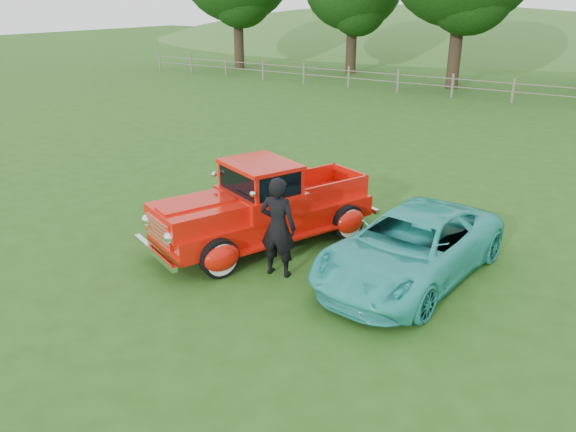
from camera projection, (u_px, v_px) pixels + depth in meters
The scene contains 6 objects.
ground at pixel (225, 279), 10.39m from camera, with size 140.00×140.00×0.00m, color #285015.
distant_hills at pixel (550, 90), 60.33m from camera, with size 116.00×60.00×18.00m.
fence_line at pixel (513, 91), 27.25m from camera, with size 48.00×0.12×1.20m.
red_pickup at pixel (264, 207), 11.65m from camera, with size 3.50×5.28×1.78m.
teal_sedan at pixel (411, 247), 10.24m from camera, with size 2.05×4.46×1.24m, color #2DB7AC.
man at pixel (278, 227), 10.24m from camera, with size 0.70×0.46×1.91m, color black.
Camera 1 is at (6.06, -7.07, 4.89)m, focal length 35.00 mm.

